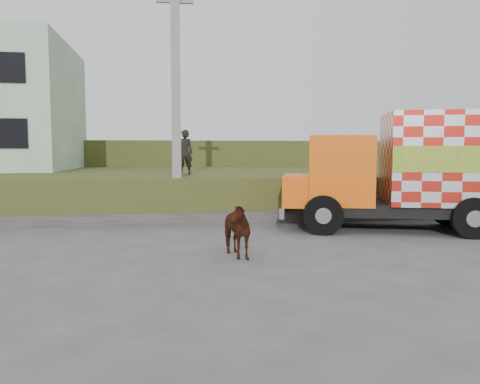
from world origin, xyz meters
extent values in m
plane|color=#474749|center=(0.00, 0.00, 0.00)|extent=(120.00, 120.00, 0.00)
cube|color=#334A18|center=(0.00, 10.00, 0.75)|extent=(40.00, 12.00, 1.50)
cube|color=#334A18|center=(0.00, 22.00, 1.50)|extent=(40.00, 12.00, 3.00)
cube|color=#595651|center=(-2.00, 4.20, 0.20)|extent=(16.00, 0.50, 0.40)
cube|color=gray|center=(-1.00, 4.60, 4.00)|extent=(0.30, 0.30, 8.00)
cube|color=gray|center=(-1.00, 4.60, 7.20)|extent=(1.20, 0.12, 0.12)
cube|color=black|center=(6.31, 1.96, 0.67)|extent=(7.38, 4.20, 0.36)
cube|color=#EA570C|center=(3.94, 2.67, 1.81)|extent=(2.46, 2.81, 2.06)
cube|color=#EA570C|center=(2.80, 3.01, 1.19)|extent=(1.61, 2.37, 0.93)
cube|color=silver|center=(7.50, 1.60, 2.17)|extent=(5.26, 3.74, 2.68)
cube|color=yellow|center=(7.86, 2.81, 2.17)|extent=(4.56, 1.41, 0.72)
cube|color=silver|center=(2.31, 3.16, 0.57)|extent=(0.83, 2.32, 0.31)
cylinder|color=black|center=(3.10, 1.68, 0.57)|extent=(1.19, 0.67, 1.14)
cylinder|color=black|center=(3.78, 3.96, 0.57)|extent=(1.19, 0.67, 1.14)
cylinder|color=black|center=(6.96, 0.52, 0.57)|extent=(1.19, 0.67, 1.14)
cylinder|color=black|center=(7.64, 2.80, 0.57)|extent=(1.19, 0.67, 1.14)
imported|color=#321A0C|center=(0.17, -0.70, 0.62)|extent=(1.03, 1.60, 1.25)
imported|color=#2E2B29|center=(-0.67, 6.64, 2.34)|extent=(0.67, 0.48, 1.69)
camera|label=1|loc=(-1.17, -11.06, 2.39)|focal=35.00mm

